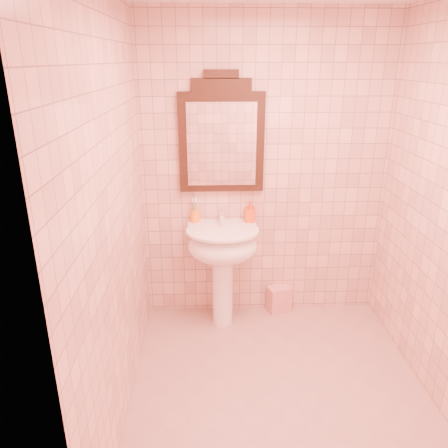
{
  "coord_description": "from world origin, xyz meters",
  "views": [
    {
      "loc": [
        -0.46,
        -2.35,
        2.13
      ],
      "look_at": [
        -0.35,
        0.55,
        1.03
      ],
      "focal_mm": 35.0,
      "sensor_mm": 36.0,
      "label": 1
    }
  ],
  "objects_px": {
    "toothbrush_cup": "(195,216)",
    "soap_dispenser": "(250,212)",
    "towel": "(279,299)",
    "mirror": "(222,138)",
    "pedestal_sink": "(223,252)"
  },
  "relations": [
    {
      "from": "toothbrush_cup",
      "to": "mirror",
      "type": "bearing_deg",
      "value": 6.34
    },
    {
      "from": "toothbrush_cup",
      "to": "towel",
      "type": "bearing_deg",
      "value": -0.62
    },
    {
      "from": "mirror",
      "to": "soap_dispenser",
      "type": "bearing_deg",
      "value": -9.21
    },
    {
      "from": "pedestal_sink",
      "to": "mirror",
      "type": "distance_m",
      "value": 0.91
    },
    {
      "from": "mirror",
      "to": "towel",
      "type": "relative_size",
      "value": 3.92
    },
    {
      "from": "soap_dispenser",
      "to": "towel",
      "type": "bearing_deg",
      "value": 0.05
    },
    {
      "from": "pedestal_sink",
      "to": "mirror",
      "type": "bearing_deg",
      "value": 90.0
    },
    {
      "from": "mirror",
      "to": "toothbrush_cup",
      "type": "height_order",
      "value": "mirror"
    },
    {
      "from": "pedestal_sink",
      "to": "toothbrush_cup",
      "type": "height_order",
      "value": "toothbrush_cup"
    },
    {
      "from": "mirror",
      "to": "toothbrush_cup",
      "type": "distance_m",
      "value": 0.68
    },
    {
      "from": "soap_dispenser",
      "to": "towel",
      "type": "distance_m",
      "value": 0.88
    },
    {
      "from": "toothbrush_cup",
      "to": "soap_dispenser",
      "type": "xyz_separation_m",
      "value": [
        0.45,
        -0.01,
        0.04
      ]
    },
    {
      "from": "mirror",
      "to": "toothbrush_cup",
      "type": "bearing_deg",
      "value": -173.66
    },
    {
      "from": "soap_dispenser",
      "to": "toothbrush_cup",
      "type": "bearing_deg",
      "value": 177.44
    },
    {
      "from": "pedestal_sink",
      "to": "towel",
      "type": "xyz_separation_m",
      "value": [
        0.51,
        0.17,
        -0.54
      ]
    }
  ]
}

